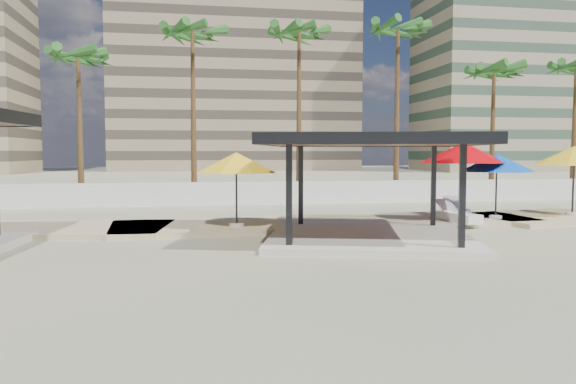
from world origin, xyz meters
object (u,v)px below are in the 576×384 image
at_px(pavilion_central, 370,178).
at_px(umbrella_c, 464,153).
at_px(lounger_c, 456,211).
at_px(lounger_b, 458,216).

bearing_deg(pavilion_central, umbrella_c, 50.98).
distance_m(umbrella_c, lounger_c, 2.55).
xyz_separation_m(pavilion_central, umbrella_c, (4.97, 3.58, 0.77)).
height_order(umbrella_c, lounger_b, umbrella_c).
height_order(pavilion_central, lounger_b, pavilion_central).
relative_size(pavilion_central, lounger_b, 3.71).
bearing_deg(pavilion_central, lounger_b, 46.10).
bearing_deg(lounger_b, umbrella_c, -45.04).
distance_m(umbrella_c, lounger_b, 2.66).
distance_m(lounger_b, lounger_c, 2.15).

